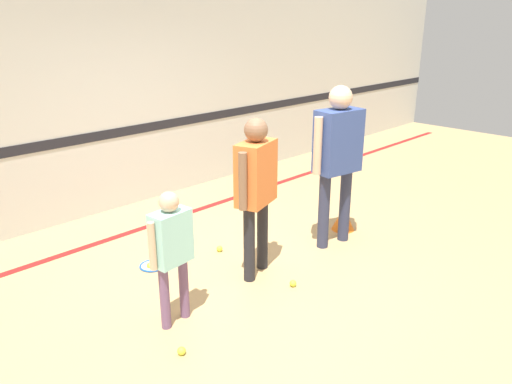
# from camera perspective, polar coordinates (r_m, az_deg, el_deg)

# --- Properties ---
(ground_plane) EXTENTS (16.00, 16.00, 0.00)m
(ground_plane) POSITION_cam_1_polar(r_m,az_deg,el_deg) (5.25, 0.05, -8.40)
(ground_plane) COLOR tan
(wall_back) EXTENTS (16.00, 0.07, 3.20)m
(wall_back) POSITION_cam_1_polar(r_m,az_deg,el_deg) (6.73, -15.74, 11.41)
(wall_back) COLOR beige
(wall_back) RESTS_ON ground_plane
(floor_stripe) EXTENTS (14.40, 0.10, 0.01)m
(floor_stripe) POSITION_cam_1_polar(r_m,az_deg,el_deg) (6.43, -10.60, -3.32)
(floor_stripe) COLOR red
(floor_stripe) RESTS_ON ground_plane
(person_instructor) EXTENTS (0.58, 0.37, 1.59)m
(person_instructor) POSITION_cam_1_polar(r_m,az_deg,el_deg) (4.72, 0.00, 1.24)
(person_instructor) COLOR #232328
(person_instructor) RESTS_ON ground_plane
(person_student_left) EXTENTS (0.44, 0.21, 1.17)m
(person_student_left) POSITION_cam_1_polar(r_m,az_deg,el_deg) (4.09, -9.64, -5.91)
(person_student_left) COLOR #6B4C70
(person_student_left) RESTS_ON ground_plane
(person_student_right) EXTENTS (0.67, 0.35, 1.78)m
(person_student_right) POSITION_cam_1_polar(r_m,az_deg,el_deg) (5.44, 9.33, 4.82)
(person_student_right) COLOR #2D334C
(person_student_right) RESTS_ON ground_plane
(racket_spare_on_floor) EXTENTS (0.51, 0.30, 0.03)m
(racket_spare_on_floor) POSITION_cam_1_polar(r_m,az_deg,el_deg) (5.35, -11.55, -8.16)
(racket_spare_on_floor) COLOR blue
(racket_spare_on_floor) RESTS_ON ground_plane
(tennis_ball_near_instructor) EXTENTS (0.07, 0.07, 0.07)m
(tennis_ball_near_instructor) POSITION_cam_1_polar(r_m,az_deg,el_deg) (4.88, 4.25, -10.37)
(tennis_ball_near_instructor) COLOR #CCE038
(tennis_ball_near_instructor) RESTS_ON ground_plane
(tennis_ball_by_spare_racket) EXTENTS (0.07, 0.07, 0.07)m
(tennis_ball_by_spare_racket) POSITION_cam_1_polar(r_m,az_deg,el_deg) (5.30, -12.04, -8.20)
(tennis_ball_by_spare_racket) COLOR #CCE038
(tennis_ball_by_spare_racket) RESTS_ON ground_plane
(tennis_ball_stray_left) EXTENTS (0.07, 0.07, 0.07)m
(tennis_ball_stray_left) POSITION_cam_1_polar(r_m,az_deg,el_deg) (4.05, -8.51, -17.52)
(tennis_ball_stray_left) COLOR #CCE038
(tennis_ball_stray_left) RESTS_ON ground_plane
(tennis_ball_stray_right) EXTENTS (0.07, 0.07, 0.07)m
(tennis_ball_stray_right) POSITION_cam_1_polar(r_m,az_deg,el_deg) (5.55, -4.19, -6.47)
(tennis_ball_stray_right) COLOR #CCE038
(tennis_ball_stray_right) RESTS_ON ground_plane
(training_cone) EXTENTS (0.28, 0.28, 0.28)m
(training_cone) POSITION_cam_1_polar(r_m,az_deg,el_deg) (6.13, 9.96, -3.00)
(training_cone) COLOR orange
(training_cone) RESTS_ON ground_plane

